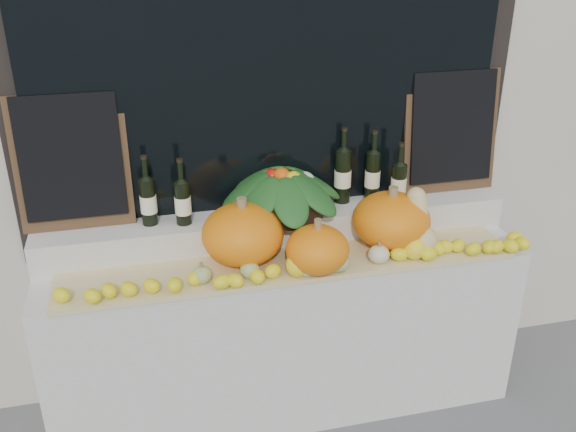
{
  "coord_description": "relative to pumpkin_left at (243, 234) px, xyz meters",
  "views": [
    {
      "loc": [
        -0.61,
        -1.08,
        2.37
      ],
      "look_at": [
        0.0,
        1.45,
        1.12
      ],
      "focal_mm": 40.0,
      "sensor_mm": 36.0,
      "label": 1
    }
  ],
  "objects": [
    {
      "name": "pumpkin_right",
      "position": [
        0.71,
        -0.01,
        -0.01
      ],
      "size": [
        0.45,
        0.45,
        0.26
      ],
      "primitive_type": "ellipsoid",
      "rotation": [
        0.0,
        0.0,
        -0.22
      ],
      "color": "orange",
      "rests_on": "straw_bedding"
    },
    {
      "name": "wine_bottle_far_right",
      "position": [
        0.82,
        0.17,
        0.1
      ],
      "size": [
        0.08,
        0.08,
        0.31
      ],
      "color": "black",
      "rests_on": "rear_tier"
    },
    {
      "name": "chalkboard_left",
      "position": [
        -0.71,
        0.27,
        0.32
      ],
      "size": [
        0.5,
        0.1,
        0.62
      ],
      "rotation": [
        -0.11,
        0.0,
        0.0
      ],
      "color": "#4C331E",
      "rests_on": "rear_tier"
    },
    {
      "name": "chalkboard_right",
      "position": [
        1.13,
        0.27,
        0.32
      ],
      "size": [
        0.5,
        0.1,
        0.62
      ],
      "rotation": [
        -0.11,
        0.0,
        0.0
      ],
      "color": "#4C331E",
      "rests_on": "rear_tier"
    },
    {
      "name": "wine_bottle_near_left",
      "position": [
        -0.25,
        0.18,
        0.11
      ],
      "size": [
        0.08,
        0.08,
        0.32
      ],
      "color": "black",
      "rests_on": "rear_tier"
    },
    {
      "name": "straw_bedding",
      "position": [
        0.21,
        -0.07,
        -0.15
      ],
      "size": [
        2.1,
        0.32,
        0.02
      ],
      "primitive_type": "cube",
      "color": "tan",
      "rests_on": "display_sill"
    },
    {
      "name": "wine_bottle_tall",
      "position": [
        0.55,
        0.25,
        0.14
      ],
      "size": [
        0.08,
        0.08,
        0.38
      ],
      "color": "black",
      "rests_on": "rear_tier"
    },
    {
      "name": "pumpkin_left",
      "position": [
        0.0,
        0.0,
        0.0
      ],
      "size": [
        0.37,
        0.37,
        0.28
      ],
      "primitive_type": "ellipsoid",
      "rotation": [
        0.0,
        0.0,
        -0.01
      ],
      "color": "orange",
      "rests_on": "straw_bedding"
    },
    {
      "name": "butternut_squash",
      "position": [
        0.82,
        -0.09,
        -0.02
      ],
      "size": [
        0.15,
        0.21,
        0.29
      ],
      "color": "#DCC481",
      "rests_on": "straw_bedding"
    },
    {
      "name": "pumpkin_center",
      "position": [
        0.3,
        -0.16,
        -0.03
      ],
      "size": [
        0.3,
        0.3,
        0.22
      ],
      "primitive_type": "ellipsoid",
      "rotation": [
        0.0,
        0.0,
        -0.08
      ],
      "color": "orange",
      "rests_on": "straw_bedding"
    },
    {
      "name": "produce_bowl",
      "position": [
        0.23,
        0.19,
        0.11
      ],
      "size": [
        0.63,
        0.63,
        0.24
      ],
      "color": "black",
      "rests_on": "rear_tier"
    },
    {
      "name": "display_sill",
      "position": [
        0.21,
        0.06,
        -0.6
      ],
      "size": [
        2.3,
        0.55,
        0.88
      ],
      "primitive_type": "cube",
      "color": "silver",
      "rests_on": "ground"
    },
    {
      "name": "lemon_heap",
      "position": [
        0.21,
        -0.18,
        -0.11
      ],
      "size": [
        2.2,
        0.16,
        0.06
      ],
      "primitive_type": null,
      "color": "yellow",
      "rests_on": "straw_bedding"
    },
    {
      "name": "decorative_gourds",
      "position": [
        0.33,
        -0.17,
        -0.09
      ],
      "size": [
        1.07,
        0.14,
        0.14
      ],
      "color": "#417222",
      "rests_on": "straw_bedding"
    },
    {
      "name": "wine_bottle_far_left",
      "position": [
        -0.4,
        0.22,
        0.11
      ],
      "size": [
        0.08,
        0.08,
        0.34
      ],
      "color": "black",
      "rests_on": "rear_tier"
    },
    {
      "name": "rear_tier",
      "position": [
        0.21,
        0.21,
        -0.08
      ],
      "size": [
        2.3,
        0.25,
        0.16
      ],
      "primitive_type": "cube",
      "color": "silver",
      "rests_on": "display_sill"
    },
    {
      "name": "wine_bottle_near_right",
      "position": [
        0.7,
        0.23,
        0.13
      ],
      "size": [
        0.08,
        0.08,
        0.36
      ],
      "color": "black",
      "rests_on": "rear_tier"
    }
  ]
}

